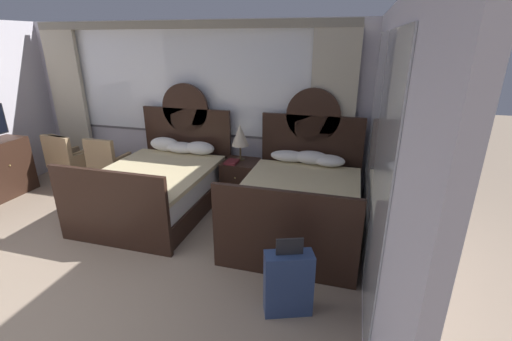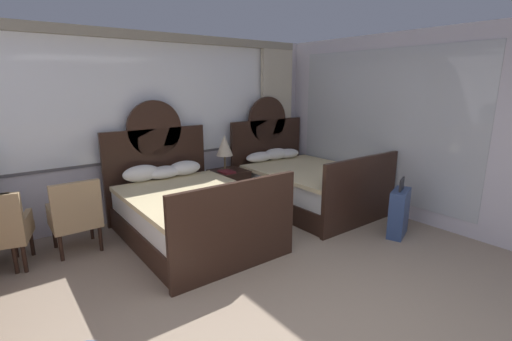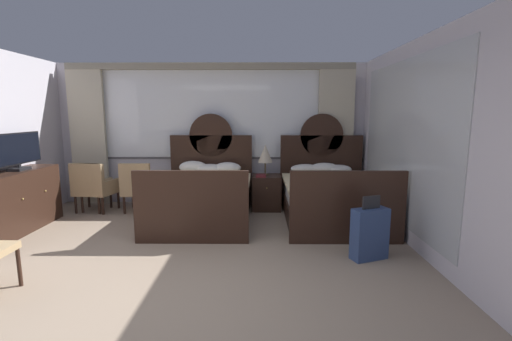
% 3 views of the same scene
% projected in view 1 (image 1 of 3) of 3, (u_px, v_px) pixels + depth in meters
% --- Properties ---
extents(wall_back_window, '(5.86, 0.22, 2.70)m').
position_uv_depth(wall_back_window, '(190.00, 100.00, 5.86)').
color(wall_back_window, silver).
rests_on(wall_back_window, ground_plane).
extents(wall_right_mirror, '(0.08, 4.44, 2.70)m').
position_uv_depth(wall_right_mirror, '(381.00, 163.00, 3.16)').
color(wall_right_mirror, silver).
rests_on(wall_right_mirror, ground_plane).
extents(bed_near_window, '(1.55, 2.15, 1.75)m').
position_uv_depth(bed_near_window, '(160.00, 185.00, 5.18)').
color(bed_near_window, black).
rests_on(bed_near_window, ground_plane).
extents(bed_near_mirror, '(1.55, 2.15, 1.75)m').
position_uv_depth(bed_near_mirror, '(300.00, 202.00, 4.65)').
color(bed_near_mirror, black).
rests_on(bed_near_mirror, ground_plane).
extents(nightstand_between_beds, '(0.52, 0.55, 0.63)m').
position_uv_depth(nightstand_between_beds, '(241.00, 180.00, 5.54)').
color(nightstand_between_beds, black).
rests_on(nightstand_between_beds, ground_plane).
extents(table_lamp_on_nightstand, '(0.27, 0.27, 0.56)m').
position_uv_depth(table_lamp_on_nightstand, '(240.00, 136.00, 5.36)').
color(table_lamp_on_nightstand, brown).
rests_on(table_lamp_on_nightstand, nightstand_between_beds).
extents(book_on_nightstand, '(0.18, 0.26, 0.03)m').
position_uv_depth(book_on_nightstand, '(232.00, 162.00, 5.36)').
color(book_on_nightstand, maroon).
rests_on(book_on_nightstand, nightstand_between_beds).
extents(armchair_by_window_left, '(0.53, 0.53, 0.90)m').
position_uv_depth(armchair_by_window_left, '(107.00, 162.00, 5.87)').
color(armchair_by_window_left, tan).
rests_on(armchair_by_window_left, ground_plane).
extents(armchair_by_window_centre, '(0.65, 0.65, 0.90)m').
position_uv_depth(armchair_by_window_centre, '(71.00, 158.00, 6.07)').
color(armchair_by_window_centre, tan).
rests_on(armchair_by_window_centre, ground_plane).
extents(armchair_by_window_right, '(0.56, 0.56, 0.90)m').
position_uv_depth(armchair_by_window_right, '(65.00, 157.00, 6.09)').
color(armchair_by_window_right, tan).
rests_on(armchair_by_window_right, ground_plane).
extents(suitcase_on_floor, '(0.48, 0.33, 0.79)m').
position_uv_depth(suitcase_on_floor, '(288.00, 283.00, 3.19)').
color(suitcase_on_floor, navy).
rests_on(suitcase_on_floor, ground_plane).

